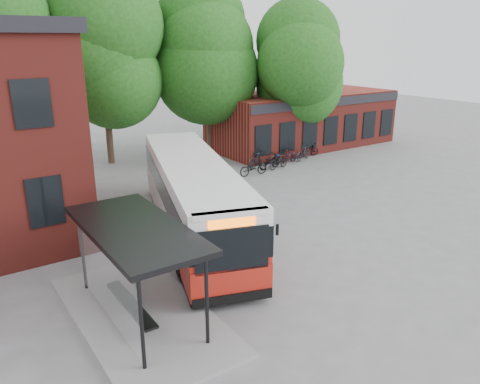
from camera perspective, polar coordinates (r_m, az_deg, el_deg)
ground at (r=17.26m, az=0.78°, el=-8.76°), size 100.00×100.00×0.00m
shop_row at (r=36.18m, az=7.64°, el=8.80°), size 14.00×6.20×4.00m
bus_shelter at (r=13.92m, az=-12.30°, el=-9.52°), size 3.60×7.00×2.90m
bike_rail at (r=29.94m, az=4.36°, el=3.39°), size 5.20×0.10×0.38m
tree_1 at (r=31.29m, az=-16.19°, el=12.71°), size 7.92×7.92×10.40m
tree_2 at (r=33.26m, az=-3.84°, el=14.17°), size 7.92×7.92×11.00m
tree_3 at (r=33.04m, az=7.53°, el=12.54°), size 7.04×7.04×9.28m
city_bus at (r=19.37m, az=-5.75°, el=-0.72°), size 6.32×12.58×3.14m
bicycle_0 at (r=27.98m, az=1.64°, el=3.02°), size 1.90×0.72×0.99m
bicycle_1 at (r=29.90m, az=1.97°, el=4.05°), size 1.76×1.08×1.02m
bicycle_2 at (r=29.46m, az=3.63°, el=3.72°), size 1.86×0.88×0.94m
bicycle_3 at (r=29.50m, az=4.72°, el=3.80°), size 1.77×0.84×1.02m
bicycle_4 at (r=30.92m, az=4.81°, el=4.35°), size 1.75×0.73×0.89m
bicycle_5 at (r=31.12m, az=5.94°, el=4.40°), size 1.49×0.48×0.88m
bicycle_6 at (r=31.09m, az=5.54°, el=4.43°), size 1.81×0.79×0.92m
bicycle_7 at (r=31.86m, az=7.76°, el=4.78°), size 1.75×0.99×1.02m
bicycle_extra_0 at (r=32.85m, az=8.22°, el=5.10°), size 1.86×0.82×0.95m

